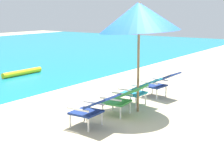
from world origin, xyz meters
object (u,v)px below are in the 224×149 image
lounge_chair_far_left (94,107)px  beach_umbrella_center (139,17)px  lounge_chair_near_right (140,89)px  lounge_chair_far_right (160,82)px  lounge_chair_near_left (124,97)px  swim_buoy (22,72)px

lounge_chair_far_left → beach_umbrella_center: beach_umbrella_center is taller
lounge_chair_far_left → beach_umbrella_center: size_ratio=0.37×
lounge_chair_far_left → lounge_chair_near_right: same height
lounge_chair_far_left → lounge_chair_near_right: (1.80, 0.07, 0.00)m
lounge_chair_far_right → beach_umbrella_center: bearing=-173.3°
lounge_chair_near_right → lounge_chair_near_left: bearing=-172.2°
swim_buoy → lounge_chair_far_right: bearing=-89.9°
swim_buoy → beach_umbrella_center: size_ratio=0.67×
lounge_chair_near_right → beach_umbrella_center: 1.70m
lounge_chair_far_left → lounge_chair_near_left: size_ratio=0.97×
lounge_chair_near_left → beach_umbrella_center: 1.70m
lounge_chair_near_left → beach_umbrella_center: (0.44, -0.08, 1.64)m
lounge_chair_near_left → lounge_chair_near_right: size_ratio=1.06×
lounge_chair_near_left → lounge_chair_far_right: 1.82m
lounge_chair_far_left → lounge_chair_near_left: same height
swim_buoy → lounge_chair_far_right: 5.23m
lounge_chair_far_left → lounge_chair_near_right: bearing=2.1°
lounge_chair_near_left → lounge_chair_near_right: 0.85m
lounge_chair_near_left → lounge_chair_near_right: bearing=7.8°
lounge_chair_far_left → swim_buoy: bearing=62.3°
lounge_chair_near_right → lounge_chair_far_left: bearing=-177.9°
lounge_chair_far_left → lounge_chair_far_right: bearing=0.7°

